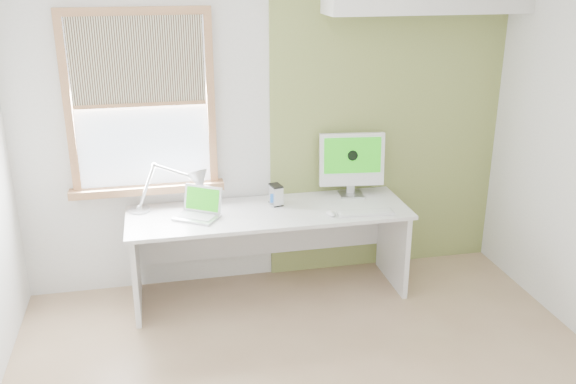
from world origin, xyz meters
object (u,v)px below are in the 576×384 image
object	(u,v)px
desk_lamp	(188,184)
external_drive	(276,195)
imac	(352,161)
laptop	(199,210)
desk	(268,231)

from	to	relation	value
desk_lamp	external_drive	distance (m)	0.70
external_drive	imac	distance (m)	0.70
desk_lamp	external_drive	xyz separation A→B (m)	(0.69, -0.05, -0.12)
external_drive	laptop	bearing A→B (deg)	-168.92
external_drive	imac	world-z (taller)	imac
desk	desk_lamp	bearing A→B (deg)	169.29
desk	laptop	size ratio (longest dim) A/B	5.49
desk	imac	size ratio (longest dim) A/B	4.06
desk	desk_lamp	xyz separation A→B (m)	(-0.61, 0.11, 0.40)
imac	laptop	bearing A→B (deg)	-170.25
desk_lamp	laptop	distance (m)	0.24
external_drive	desk	bearing A→B (deg)	-141.28
desk_lamp	laptop	world-z (taller)	desk_lamp
desk_lamp	imac	world-z (taller)	imac
desk_lamp	external_drive	world-z (taller)	desk_lamp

